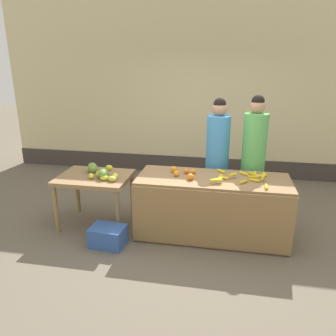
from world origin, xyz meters
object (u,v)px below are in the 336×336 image
at_px(vendor_woman_blue_shirt, 217,159).
at_px(vendor_woman_green_shirt, 253,159).
at_px(produce_sack, 157,193).
at_px(produce_crate, 108,236).

xyz_separation_m(vendor_woman_blue_shirt, vendor_woman_green_shirt, (0.52, -0.03, 0.03)).
bearing_deg(produce_sack, produce_crate, -106.70).
xyz_separation_m(vendor_woman_green_shirt, produce_sack, (-1.46, 0.11, -0.68)).
relative_size(produce_crate, produce_sack, 0.87).
distance_m(vendor_woman_blue_shirt, vendor_woman_green_shirt, 0.52).
relative_size(vendor_woman_green_shirt, produce_crate, 4.22).
height_order(vendor_woman_blue_shirt, produce_crate, vendor_woman_blue_shirt).
relative_size(vendor_woman_blue_shirt, produce_crate, 4.10).
height_order(vendor_woman_blue_shirt, vendor_woman_green_shirt, vendor_woman_green_shirt).
distance_m(vendor_woman_blue_shirt, produce_sack, 1.15).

